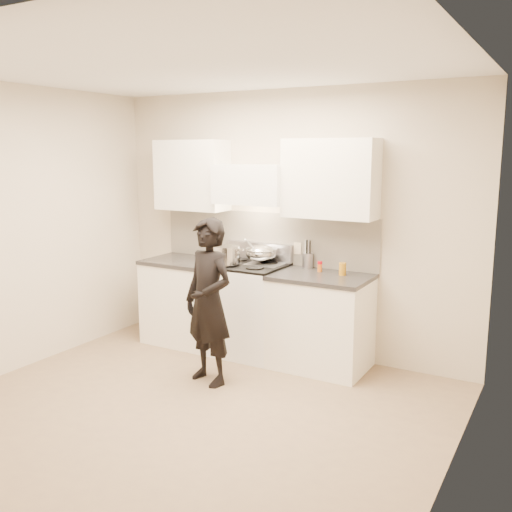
# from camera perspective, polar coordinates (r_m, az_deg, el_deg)

# --- Properties ---
(ground_plane) EXTENTS (4.00, 4.00, 0.00)m
(ground_plane) POSITION_cam_1_polar(r_m,az_deg,el_deg) (4.83, -6.60, -15.15)
(ground_plane) COLOR #8B7253
(room_shell) EXTENTS (4.04, 3.54, 2.70)m
(room_shell) POSITION_cam_1_polar(r_m,az_deg,el_deg) (4.72, -4.91, 4.53)
(room_shell) COLOR beige
(room_shell) RESTS_ON ground
(stove) EXTENTS (0.76, 0.65, 0.96)m
(stove) POSITION_cam_1_polar(r_m,az_deg,el_deg) (5.94, -0.92, -5.27)
(stove) COLOR white
(stove) RESTS_ON ground
(counter_right) EXTENTS (0.92, 0.67, 0.92)m
(counter_right) POSITION_cam_1_polar(r_m,az_deg,el_deg) (5.58, 6.50, -6.50)
(counter_right) COLOR white
(counter_right) RESTS_ON ground
(counter_left) EXTENTS (0.82, 0.67, 0.92)m
(counter_left) POSITION_cam_1_polar(r_m,az_deg,el_deg) (6.36, -7.02, -4.42)
(counter_left) COLOR white
(counter_left) RESTS_ON ground
(wok) EXTENTS (0.33, 0.41, 0.27)m
(wok) POSITION_cam_1_polar(r_m,az_deg,el_deg) (5.86, 0.51, 0.29)
(wok) COLOR silver
(wok) RESTS_ON stove
(stock_pot) EXTENTS (0.39, 0.28, 0.18)m
(stock_pot) POSITION_cam_1_polar(r_m,az_deg,el_deg) (5.76, -2.96, 0.12)
(stock_pot) COLOR silver
(stock_pot) RESTS_ON stove
(utensil_crock) EXTENTS (0.11, 0.11, 0.28)m
(utensil_crock) POSITION_cam_1_polar(r_m,az_deg,el_deg) (5.77, 5.18, -0.33)
(utensil_crock) COLOR #A6A4B1
(utensil_crock) RESTS_ON counter_right
(spice_jar) EXTENTS (0.05, 0.05, 0.10)m
(spice_jar) POSITION_cam_1_polar(r_m,az_deg,el_deg) (5.60, 6.40, -1.04)
(spice_jar) COLOR #C25C15
(spice_jar) RESTS_ON counter_right
(oil_glass) EXTENTS (0.07, 0.07, 0.12)m
(oil_glass) POSITION_cam_1_polar(r_m,az_deg,el_deg) (5.48, 8.65, -1.29)
(oil_glass) COLOR #B17413
(oil_glass) RESTS_ON counter_right
(person) EXTENTS (0.63, 0.50, 1.51)m
(person) POSITION_cam_1_polar(r_m,az_deg,el_deg) (5.13, -4.76, -4.59)
(person) COLOR black
(person) RESTS_ON ground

